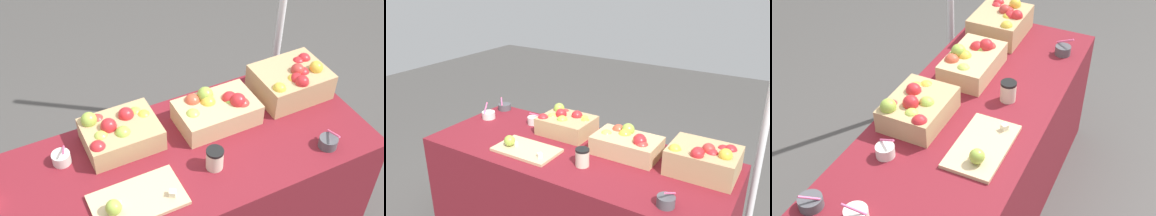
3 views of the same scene
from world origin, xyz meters
TOP-DOWN VIEW (x-y plane):
  - table at (0.00, 0.00)m, footprint 1.90×0.76m
  - apple_crate_left at (0.73, 0.14)m, footprint 0.37×0.29m
  - apple_crate_middle at (0.28, 0.13)m, footprint 0.39×0.24m
  - apple_crate_right at (-0.20, 0.20)m, footprint 0.35×0.27m
  - cutting_board_front at (-0.27, -0.17)m, footprint 0.40×0.23m
  - sample_bowl_near at (-0.48, 0.20)m, footprint 0.08×0.09m
  - sample_bowl_mid at (-0.85, 0.30)m, footprint 0.10×0.10m
  - sample_bowl_far at (-0.83, 0.11)m, footprint 0.10×0.10m
  - sample_bowl_extra at (0.67, -0.26)m, footprint 0.09×0.10m
  - coffee_cup at (0.13, -0.13)m, footprint 0.08×0.08m

SIDE VIEW (x-z plane):
  - table at x=0.00m, z-range 0.00..0.74m
  - cutting_board_front at x=-0.27m, z-range 0.71..0.80m
  - sample_bowl_mid at x=-0.85m, z-range 0.72..0.81m
  - sample_bowl_far at x=-0.83m, z-range 0.71..0.82m
  - sample_bowl_extra at x=0.67m, z-range 0.71..0.82m
  - sample_bowl_near at x=-0.48m, z-range 0.72..0.82m
  - coffee_cup at x=0.13m, z-range 0.74..0.85m
  - apple_crate_right at x=-0.20m, z-range 0.73..0.89m
  - apple_crate_middle at x=0.28m, z-range 0.73..0.89m
  - apple_crate_left at x=0.73m, z-range 0.73..0.92m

